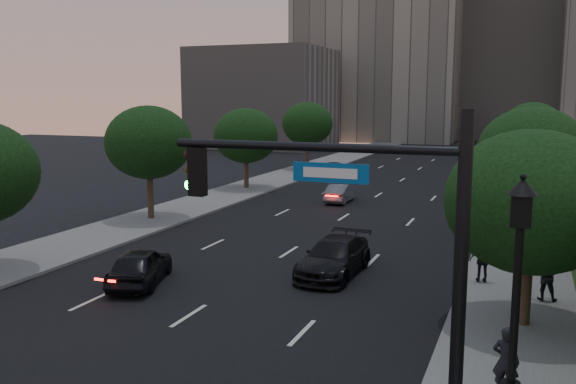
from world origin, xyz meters
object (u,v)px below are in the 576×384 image
at_px(pedestrian_c, 483,260).
at_px(sedan_far_right, 478,191).
at_px(pedestrian_b, 546,276).
at_px(sedan_far_left, 336,169).
at_px(pedestrian_a, 506,362).
at_px(street_lamp, 515,312).
at_px(sedan_near_left, 140,266).
at_px(traffic_signal_mast, 395,299).
at_px(sedan_near_right, 334,257).
at_px(sedan_mid_left, 341,193).

bearing_deg(pedestrian_c, sedan_far_right, -100.46).
bearing_deg(pedestrian_b, sedan_far_left, -59.24).
relative_size(sedan_far_right, pedestrian_c, 2.51).
xyz_separation_m(sedan_far_left, pedestrian_a, (15.99, -38.02, 0.33)).
xyz_separation_m(sedan_far_right, pedestrian_b, (3.94, -21.29, 0.29)).
height_order(street_lamp, sedan_near_left, street_lamp).
xyz_separation_m(traffic_signal_mast, sedan_near_left, (-11.69, 8.85, -2.94)).
bearing_deg(pedestrian_b, traffic_signal_mast, 78.21).
xyz_separation_m(street_lamp, sedan_near_right, (-7.05, 9.68, -1.90)).
bearing_deg(traffic_signal_mast, street_lamp, 57.92).
distance_m(sedan_near_left, pedestrian_a, 14.27).
relative_size(sedan_near_left, sedan_mid_left, 1.11).
relative_size(sedan_near_right, pedestrian_a, 2.96).
relative_size(traffic_signal_mast, sedan_near_left, 1.63).
height_order(sedan_near_right, pedestrian_a, pedestrian_a).
distance_m(sedan_far_left, pedestrian_a, 41.24).
bearing_deg(sedan_far_right, sedan_far_left, 132.02).
bearing_deg(traffic_signal_mast, sedan_near_right, 111.64).
bearing_deg(sedan_mid_left, sedan_near_left, 84.13).
xyz_separation_m(sedan_near_right, pedestrian_a, (6.90, -8.54, 0.27)).
distance_m(sedan_near_right, pedestrian_c, 5.78).
bearing_deg(sedan_far_left, sedan_mid_left, 121.36).
relative_size(street_lamp, sedan_far_left, 1.15).
height_order(traffic_signal_mast, sedan_near_left, traffic_signal_mast).
height_order(traffic_signal_mast, sedan_far_left, traffic_signal_mast).
bearing_deg(sedan_far_right, sedan_mid_left, -170.12).
distance_m(sedan_far_left, pedestrian_c, 32.35).
bearing_deg(sedan_near_right, pedestrian_c, 8.54).
relative_size(traffic_signal_mast, pedestrian_c, 4.09).
distance_m(pedestrian_b, pedestrian_c, 2.59).
height_order(traffic_signal_mast, street_lamp, traffic_signal_mast).
distance_m(sedan_near_right, sedan_far_right, 21.00).
height_order(sedan_near_left, pedestrian_a, pedestrian_a).
xyz_separation_m(traffic_signal_mast, pedestrian_a, (1.82, 4.27, -2.66)).
height_order(sedan_near_left, sedan_near_right, sedan_near_right).
distance_m(traffic_signal_mast, sedan_near_left, 14.95).
relative_size(sedan_far_left, pedestrian_b, 2.83).
relative_size(traffic_signal_mast, sedan_near_right, 1.38).
bearing_deg(traffic_signal_mast, sedan_mid_left, 108.41).
relative_size(street_lamp, sedan_mid_left, 1.45).
height_order(sedan_far_left, pedestrian_b, pedestrian_b).
height_order(sedan_far_right, pedestrian_a, pedestrian_a).
xyz_separation_m(sedan_far_right, pedestrian_c, (1.76, -19.90, 0.27)).
xyz_separation_m(traffic_signal_mast, pedestrian_b, (2.83, 12.14, -2.66)).
height_order(pedestrian_a, pedestrian_b, pedestrian_b).
bearing_deg(sedan_far_right, sedan_near_right, -114.74).
bearing_deg(sedan_near_right, sedan_near_left, -147.67).
bearing_deg(sedan_far_left, sedan_near_left, 106.81).
relative_size(sedan_near_left, sedan_far_right, 1.00).
height_order(sedan_mid_left, sedan_near_right, sedan_near_right).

